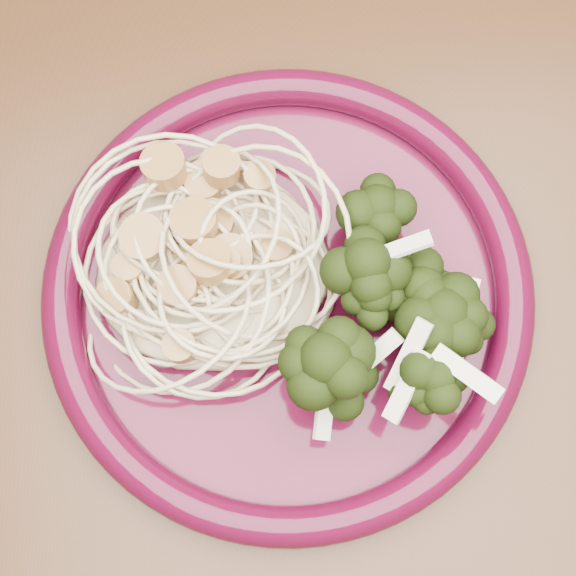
# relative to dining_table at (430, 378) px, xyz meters

# --- Properties ---
(dining_table) EXTENTS (1.20, 0.80, 0.75)m
(dining_table) POSITION_rel_dining_table_xyz_m (0.00, 0.00, 0.00)
(dining_table) COLOR #472814
(dining_table) RESTS_ON ground
(dinner_plate) EXTENTS (0.39, 0.39, 0.02)m
(dinner_plate) POSITION_rel_dining_table_xyz_m (-0.10, 0.05, 0.11)
(dinner_plate) COLOR #450A20
(dinner_plate) RESTS_ON dining_table
(spaghetti_pile) EXTENTS (0.18, 0.17, 0.03)m
(spaghetti_pile) POSITION_rel_dining_table_xyz_m (-0.14, 0.07, 0.12)
(spaghetti_pile) COLOR beige
(spaghetti_pile) RESTS_ON dinner_plate
(scallop_cluster) EXTENTS (0.17, 0.17, 0.04)m
(scallop_cluster) POSITION_rel_dining_table_xyz_m (-0.14, 0.07, 0.16)
(scallop_cluster) COLOR #AD7D3C
(scallop_cluster) RESTS_ON spaghetti_pile
(broccoli_pile) EXTENTS (0.16, 0.19, 0.06)m
(broccoli_pile) POSITION_rel_dining_table_xyz_m (-0.04, 0.03, 0.13)
(broccoli_pile) COLOR black
(broccoli_pile) RESTS_ON dinner_plate
(onion_garnish) EXTENTS (0.11, 0.12, 0.05)m
(onion_garnish) POSITION_rel_dining_table_xyz_m (-0.04, 0.03, 0.17)
(onion_garnish) COLOR #EEE9C8
(onion_garnish) RESTS_ON broccoli_pile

